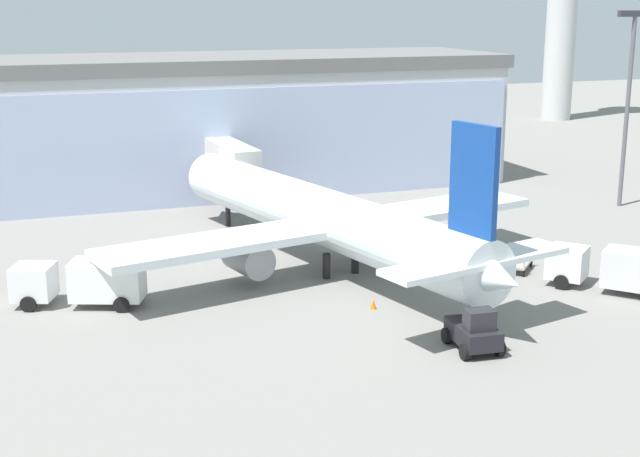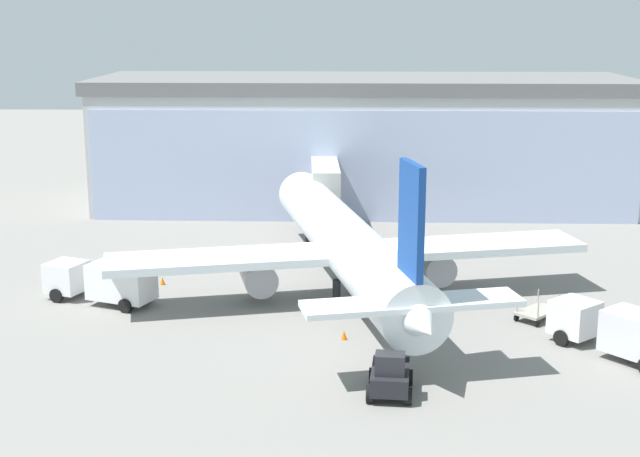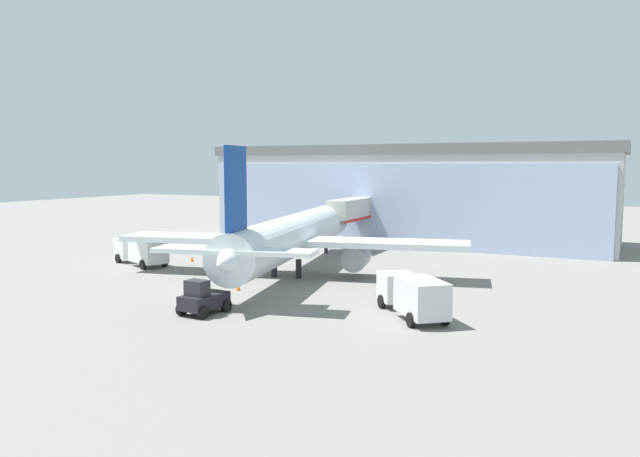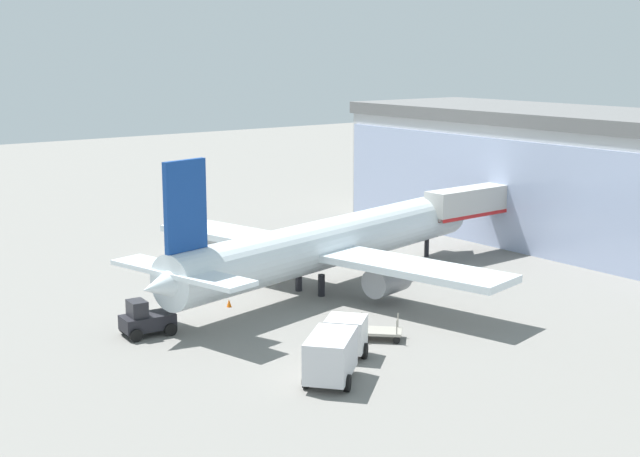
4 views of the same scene
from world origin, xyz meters
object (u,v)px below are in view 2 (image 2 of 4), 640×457
Objects in this scene: fuel_truck at (620,330)px; safety_cone_wingtip at (162,281)px; pushback_tug at (390,376)px; safety_cone_nose at (344,335)px; airplane at (347,244)px; jet_bridge at (325,175)px; catering_truck at (103,281)px; baggage_cart at (538,312)px.

safety_cone_wingtip is (-26.89, 12.28, -1.19)m from fuel_truck.
fuel_truck reaches higher than pushback_tug.
airplane is at bearing 88.72° from safety_cone_nose.
catering_truck is (-13.59, -21.39, -2.96)m from jet_bridge.
pushback_tug reaches higher than safety_cone_nose.
safety_cone_nose is at bearing 179.12° from catering_truck.
airplane is 16.08m from pushback_tug.
jet_bridge is 27.64m from baggage_cart.
pushback_tug is 6.10× the size of safety_cone_wingtip.
jet_bridge is 24.79× the size of safety_cone_wingtip.
airplane is 12.70m from baggage_cart.
baggage_cart is at bearing -35.24° from pushback_tug.
airplane is 8.96m from safety_cone_nose.
safety_cone_wingtip is (-14.41, 17.51, -0.70)m from pushback_tug.
catering_truck is at bearing 157.71° from safety_cone_nose.
fuel_truck reaches higher than safety_cone_nose.
airplane is at bearing 12.54° from pushback_tug.
baggage_cart is (11.42, -4.78, -2.85)m from airplane.
fuel_truck is 2.09× the size of pushback_tug.
jet_bridge is 35.35m from pushback_tug.
fuel_truck is 29.59m from safety_cone_wingtip.
jet_bridge is at bearing -11.39° from fuel_truck.
pushback_tug is at bearing 163.34° from catering_truck.
airplane is 15.62m from catering_truck.
safety_cone_wingtip is (2.93, 3.93, -1.19)m from catering_truck.
safety_cone_nose is 1.00× the size of safety_cone_wingtip.
safety_cone_wingtip is at bearing 119.62° from baggage_cart.
safety_cone_nose is at bearing 21.83° from pushback_tug.
safety_cone_wingtip is at bearing 25.44° from fuel_truck.
safety_cone_nose is 15.89m from safety_cone_wingtip.
airplane is 12.91m from safety_cone_wingtip.
baggage_cart is (13.18, -23.98, -3.92)m from jet_bridge.
baggage_cart reaches higher than safety_cone_nose.
jet_bridge is 25.52m from catering_truck.
catering_truck is at bearing 145.18° from jet_bridge.
jet_bridge reaches higher than fuel_truck.
safety_cone_nose is (-11.61, -3.63, -0.23)m from baggage_cart.
pushback_tug is at bearing -175.69° from baggage_cart.
fuel_truck is at bearing -138.88° from airplane.
catering_truck is 26.91m from baggage_cart.
pushback_tug reaches higher than safety_cone_wingtip.
catering_truck is at bearing 129.39° from baggage_cart.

